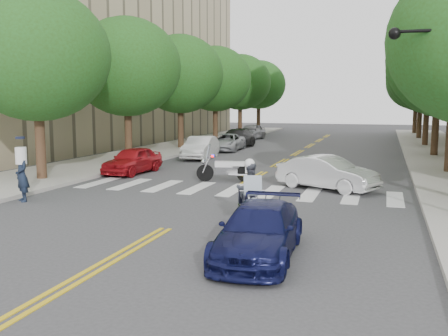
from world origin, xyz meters
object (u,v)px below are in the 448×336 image
at_px(motorcycle_parked, 230,169).
at_px(convertible, 327,173).
at_px(officer_standing, 22,176).
at_px(sedan_blue, 259,231).
at_px(motorcycle_police, 249,194).

xyz_separation_m(motorcycle_parked, convertible, (4.34, -0.74, 0.11)).
distance_m(officer_standing, sedan_blue, 10.28).
height_order(motorcycle_police, convertible, motorcycle_police).
xyz_separation_m(motorcycle_police, sedan_blue, (1.11, -3.23, -0.24)).
distance_m(motorcycle_parked, convertible, 4.40).
bearing_deg(convertible, sedan_blue, -158.09).
bearing_deg(motorcycle_parked, motorcycle_police, -172.34).
height_order(motorcycle_parked, convertible, motorcycle_parked).
xyz_separation_m(motorcycle_police, convertible, (1.59, 6.23, -0.16)).
bearing_deg(convertible, officer_standing, 144.75).
relative_size(motorcycle_parked, convertible, 0.61).
relative_size(motorcycle_parked, officer_standing, 1.35).
xyz_separation_m(officer_standing, convertible, (10.09, 5.80, -0.25)).
relative_size(motorcycle_police, convertible, 0.54).
bearing_deg(sedan_blue, motorcycle_police, 105.81).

